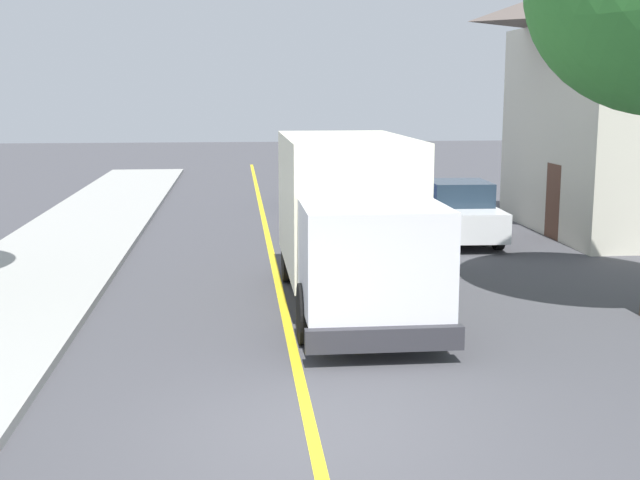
{
  "coord_description": "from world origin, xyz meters",
  "views": [
    {
      "loc": [
        -0.85,
        -9.2,
        4.06
      ],
      "look_at": [
        0.65,
        5.55,
        1.4
      ],
      "focal_mm": 46.33,
      "sensor_mm": 36.0,
      "label": 1
    }
  ],
  "objects_px": {
    "parked_van_across": "(457,212)",
    "box_truck": "(350,213)",
    "parked_car_mid": "(331,184)",
    "parked_car_near": "(351,208)"
  },
  "relations": [
    {
      "from": "parked_van_across",
      "to": "box_truck",
      "type": "bearing_deg",
      "value": -120.94
    },
    {
      "from": "box_truck",
      "to": "parked_car_mid",
      "type": "height_order",
      "value": "box_truck"
    },
    {
      "from": "parked_car_mid",
      "to": "parked_van_across",
      "type": "height_order",
      "value": "same"
    },
    {
      "from": "box_truck",
      "to": "parked_car_mid",
      "type": "relative_size",
      "value": 1.61
    },
    {
      "from": "parked_van_across",
      "to": "parked_car_mid",
      "type": "bearing_deg",
      "value": 108.93
    },
    {
      "from": "box_truck",
      "to": "parked_car_mid",
      "type": "bearing_deg",
      "value": 84.89
    },
    {
      "from": "parked_car_near",
      "to": "parked_van_across",
      "type": "xyz_separation_m",
      "value": [
        2.78,
        -1.27,
        0.0
      ]
    },
    {
      "from": "box_truck",
      "to": "parked_van_across",
      "type": "height_order",
      "value": "box_truck"
    },
    {
      "from": "parked_car_mid",
      "to": "parked_van_across",
      "type": "distance_m",
      "value": 8.09
    },
    {
      "from": "parked_car_near",
      "to": "parked_van_across",
      "type": "relative_size",
      "value": 0.99
    }
  ]
}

